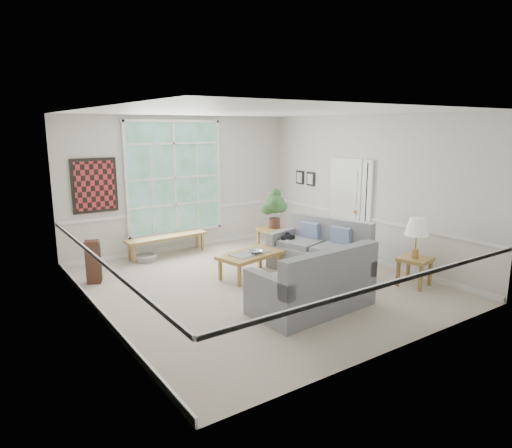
# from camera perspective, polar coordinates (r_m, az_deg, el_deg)

# --- Properties ---
(floor) EXTENTS (5.50, 6.00, 0.01)m
(floor) POSITION_cam_1_polar(r_m,az_deg,el_deg) (8.24, 0.21, -7.52)
(floor) COLOR #B2A394
(floor) RESTS_ON ground
(ceiling) EXTENTS (5.50, 6.00, 0.02)m
(ceiling) POSITION_cam_1_polar(r_m,az_deg,el_deg) (7.77, 0.23, 13.86)
(ceiling) COLOR white
(ceiling) RESTS_ON ground
(wall_back) EXTENTS (5.50, 0.02, 3.00)m
(wall_back) POSITION_cam_1_polar(r_m,az_deg,el_deg) (10.45, -9.17, 5.01)
(wall_back) COLOR silver
(wall_back) RESTS_ON ground
(wall_front) EXTENTS (5.50, 0.02, 3.00)m
(wall_front) POSITION_cam_1_polar(r_m,az_deg,el_deg) (5.70, 17.57, -1.25)
(wall_front) COLOR silver
(wall_front) RESTS_ON ground
(wall_left) EXTENTS (0.02, 6.00, 3.00)m
(wall_left) POSITION_cam_1_polar(r_m,az_deg,el_deg) (6.73, -19.48, 0.60)
(wall_left) COLOR silver
(wall_left) RESTS_ON ground
(wall_right) EXTENTS (0.02, 6.00, 3.00)m
(wall_right) POSITION_cam_1_polar(r_m,az_deg,el_deg) (9.67, 13.81, 4.25)
(wall_right) COLOR silver
(wall_right) RESTS_ON ground
(window_back) EXTENTS (2.30, 0.08, 2.40)m
(window_back) POSITION_cam_1_polar(r_m,az_deg,el_deg) (10.32, -10.11, 5.72)
(window_back) COLOR white
(window_back) RESTS_ON wall_back
(entry_door) EXTENTS (0.08, 0.90, 2.10)m
(entry_door) POSITION_cam_1_polar(r_m,az_deg,el_deg) (10.12, 11.01, 2.13)
(entry_door) COLOR white
(entry_door) RESTS_ON floor
(door_sidelight) EXTENTS (0.08, 0.26, 1.90)m
(door_sidelight) POSITION_cam_1_polar(r_m,az_deg,el_deg) (9.68, 13.68, 2.16)
(door_sidelight) COLOR white
(door_sidelight) RESTS_ON wall_right
(wall_art) EXTENTS (0.90, 0.06, 1.10)m
(wall_art) POSITION_cam_1_polar(r_m,az_deg,el_deg) (9.73, -19.52, 4.55)
(wall_art) COLOR maroon
(wall_art) RESTS_ON wall_back
(wall_frame_near) EXTENTS (0.04, 0.26, 0.32)m
(wall_frame_near) POSITION_cam_1_polar(r_m,az_deg,el_deg) (10.88, 6.81, 5.61)
(wall_frame_near) COLOR black
(wall_frame_near) RESTS_ON wall_right
(wall_frame_far) EXTENTS (0.04, 0.26, 0.32)m
(wall_frame_far) POSITION_cam_1_polar(r_m,az_deg,el_deg) (11.18, 5.46, 5.81)
(wall_frame_far) COLOR black
(wall_frame_far) RESTS_ON wall_right
(loveseat_right) EXTENTS (1.45, 2.05, 1.00)m
(loveseat_right) POSITION_cam_1_polar(r_m,az_deg,el_deg) (8.90, 7.88, -2.74)
(loveseat_right) COLOR gray
(loveseat_right) RESTS_ON floor
(loveseat_front) EXTENTS (1.95, 1.10, 1.02)m
(loveseat_front) POSITION_cam_1_polar(r_m,az_deg,el_deg) (7.04, 7.00, -6.63)
(loveseat_front) COLOR gray
(loveseat_front) RESTS_ON floor
(coffee_table) EXTENTS (1.32, 0.89, 0.45)m
(coffee_table) POSITION_cam_1_polar(r_m,az_deg,el_deg) (8.56, -0.71, -5.14)
(coffee_table) COLOR olive
(coffee_table) RESTS_ON floor
(pewter_bowl) EXTENTS (0.33, 0.33, 0.07)m
(pewter_bowl) POSITION_cam_1_polar(r_m,az_deg,el_deg) (8.47, -0.06, -3.46)
(pewter_bowl) COLOR #95959A
(pewter_bowl) RESTS_ON coffee_table
(window_bench) EXTENTS (1.85, 0.46, 0.43)m
(window_bench) POSITION_cam_1_polar(r_m,az_deg,el_deg) (10.15, -11.03, -2.68)
(window_bench) COLOR olive
(window_bench) RESTS_ON floor
(end_table) EXTENTS (0.58, 0.58, 0.55)m
(end_table) POSITION_cam_1_polar(r_m,az_deg,el_deg) (10.19, 2.04, -2.05)
(end_table) COLOR olive
(end_table) RESTS_ON floor
(houseplant) EXTENTS (0.53, 0.53, 0.88)m
(houseplant) POSITION_cam_1_polar(r_m,az_deg,el_deg) (10.08, 2.33, 1.94)
(houseplant) COLOR #2E562B
(houseplant) RESTS_ON end_table
(side_table) EXTENTS (0.61, 0.61, 0.52)m
(side_table) POSITION_cam_1_polar(r_m,az_deg,el_deg) (8.53, 19.17, -5.66)
(side_table) COLOR olive
(side_table) RESTS_ON floor
(table_lamp) EXTENTS (0.49, 0.49, 0.71)m
(table_lamp) POSITION_cam_1_polar(r_m,az_deg,el_deg) (8.34, 19.41, -1.69)
(table_lamp) COLOR white
(table_lamp) RESTS_ON side_table
(pet_bed) EXTENTS (0.52, 0.52, 0.14)m
(pet_bed) POSITION_cam_1_polar(r_m,az_deg,el_deg) (9.85, -13.61, -4.12)
(pet_bed) COLOR gray
(pet_bed) RESTS_ON floor
(floor_speaker) EXTENTS (0.30, 0.27, 0.78)m
(floor_speaker) POSITION_cam_1_polar(r_m,az_deg,el_deg) (8.67, -19.68, -4.48)
(floor_speaker) COLOR #3B2318
(floor_speaker) RESTS_ON floor
(cat) EXTENTS (0.40, 0.37, 0.15)m
(cat) POSITION_cam_1_polar(r_m,az_deg,el_deg) (9.13, 4.03, -1.70)
(cat) COLOR black
(cat) RESTS_ON loveseat_right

